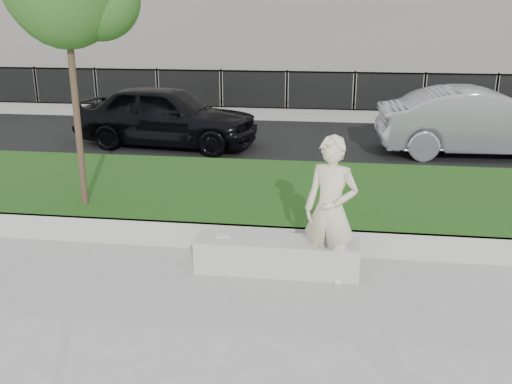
# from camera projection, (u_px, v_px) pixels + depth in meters

# --- Properties ---
(ground) EXTENTS (90.00, 90.00, 0.00)m
(ground) POSITION_uv_depth(u_px,v_px,m) (252.00, 282.00, 7.65)
(ground) COLOR gray
(ground) RESTS_ON ground
(grass_bank) EXTENTS (34.00, 4.00, 0.40)m
(grass_bank) POSITION_uv_depth(u_px,v_px,m) (276.00, 198.00, 10.42)
(grass_bank) COLOR black
(grass_bank) RESTS_ON ground
(grass_kerb) EXTENTS (34.00, 0.08, 0.40)m
(grass_kerb) POSITION_uv_depth(u_px,v_px,m) (262.00, 239.00, 8.57)
(grass_kerb) COLOR #A9A79E
(grass_kerb) RESTS_ON ground
(street) EXTENTS (34.00, 7.00, 0.04)m
(street) POSITION_uv_depth(u_px,v_px,m) (297.00, 142.00, 15.66)
(street) COLOR black
(street) RESTS_ON ground
(far_pavement) EXTENTS (34.00, 3.00, 0.12)m
(far_pavement) POSITION_uv_depth(u_px,v_px,m) (306.00, 113.00, 19.89)
(far_pavement) COLOR gray
(far_pavement) RESTS_ON ground
(iron_fence) EXTENTS (32.00, 0.30, 1.50)m
(iron_fence) POSITION_uv_depth(u_px,v_px,m) (305.00, 103.00, 18.80)
(iron_fence) COLOR slate
(iron_fence) RESTS_ON far_pavement
(stone_bench) EXTENTS (2.25, 0.56, 0.46)m
(stone_bench) POSITION_uv_depth(u_px,v_px,m) (277.00, 255.00, 7.92)
(stone_bench) COLOR #A9A79E
(stone_bench) RESTS_ON ground
(man) EXTENTS (0.84, 0.69, 1.97)m
(man) POSITION_uv_depth(u_px,v_px,m) (331.00, 210.00, 7.45)
(man) COLOR beige
(man) RESTS_ON ground
(book) EXTENTS (0.21, 0.16, 0.02)m
(book) POSITION_uv_depth(u_px,v_px,m) (223.00, 235.00, 7.97)
(book) COLOR beige
(book) RESTS_ON stone_bench
(car_dark) EXTENTS (4.96, 2.46, 1.62)m
(car_dark) POSITION_uv_depth(u_px,v_px,m) (167.00, 115.00, 14.90)
(car_dark) COLOR black
(car_dark) RESTS_ON street
(car_silver) EXTENTS (5.08, 2.01, 1.64)m
(car_silver) POSITION_uv_depth(u_px,v_px,m) (482.00, 122.00, 13.95)
(car_silver) COLOR gray
(car_silver) RESTS_ON street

